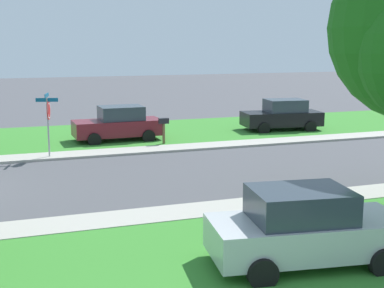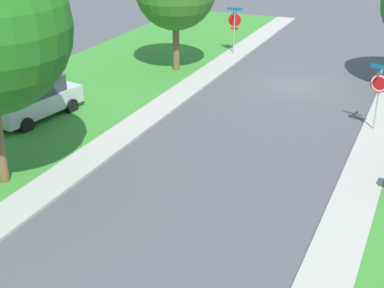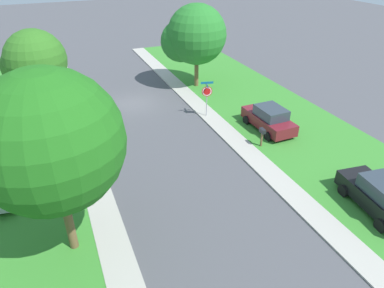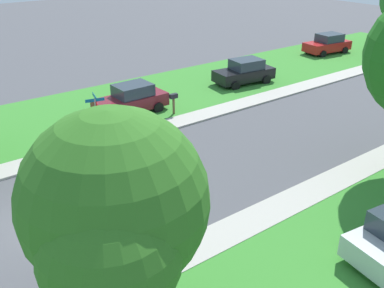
# 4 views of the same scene
# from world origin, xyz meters

# --- Properties ---
(ground_plane) EXTENTS (120.00, 120.00, 0.00)m
(ground_plane) POSITION_xyz_m (0.00, 0.00, 0.00)
(ground_plane) COLOR #4C4C51
(sidewalk_east) EXTENTS (1.40, 56.00, 0.10)m
(sidewalk_east) POSITION_xyz_m (4.70, 12.00, 0.05)
(sidewalk_east) COLOR #ADA89E
(sidewalk_east) RESTS_ON ground
(sidewalk_west) EXTENTS (1.40, 56.00, 0.10)m
(sidewalk_west) POSITION_xyz_m (-4.70, 12.00, 0.05)
(sidewalk_west) COLOR #ADA89E
(sidewalk_west) RESTS_ON ground
(stop_sign_near_corner) EXTENTS (0.92, 0.92, 2.77)m
(stop_sign_near_corner) POSITION_xyz_m (4.85, -4.49, 1.88)
(stop_sign_near_corner) COLOR #9E9EA3
(stop_sign_near_corner) RESTS_ON ground
(stop_sign_far_corner) EXTENTS (0.90, 0.90, 2.77)m
(stop_sign_far_corner) POSITION_xyz_m (-4.46, 4.62, 1.89)
(stop_sign_far_corner) COLOR #9E9EA3
(stop_sign_far_corner) RESTS_ON ground
(car_silver_far_down_street) EXTENTS (2.47, 4.50, 1.76)m
(car_silver_far_down_street) POSITION_xyz_m (9.08, 8.88, 0.87)
(car_silver_far_down_street) COLOR silver
(car_silver_far_down_street) RESTS_ON ground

